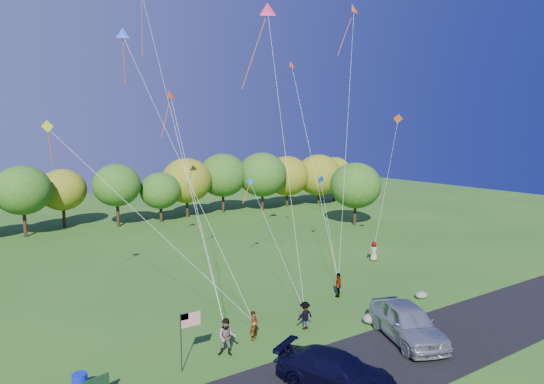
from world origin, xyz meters
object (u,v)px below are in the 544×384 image
Objects in this scene: minivan_silver at (407,322)px; flyer_a at (254,326)px; minivan_navy at (336,371)px; flyer_c at (305,315)px; flyer_b at (227,337)px; flyer_d at (338,285)px; flyer_e at (374,251)px.

minivan_silver is 8.21m from flyer_a.
flyer_a is (-0.34, 6.22, -0.03)m from minivan_navy.
minivan_navy is 3.35× the size of flyer_c.
flyer_b is 5.25m from flyer_c.
minivan_navy is 5.96m from flyer_b.
flyer_d is 10.00m from flyer_e.
minivan_silver is (6.39, 1.53, 0.21)m from minivan_navy.
minivan_silver is 16.05m from flyer_e.
flyer_a is at bearing 55.71° from flyer_e.
flyer_d is at bearing 99.24° from minivan_silver.
flyer_b reaches higher than flyer_c.
flyer_e is at bearing 13.61° from minivan_navy.
flyer_d reaches higher than flyer_c.
flyer_e is (16.93, 7.69, 0.05)m from flyer_a.
minivan_navy is 0.92× the size of minivan_silver.
minivan_silver is at bearing 11.50° from flyer_b.
minivan_silver is at bearing -12.95° from minivan_navy.
flyer_d is (5.17, 2.98, 0.03)m from flyer_c.
minivan_silver is 3.39× the size of flyer_e.
flyer_d is (10.41, 3.37, -0.13)m from flyer_b.
flyer_a is 0.97× the size of flyer_d.
minivan_silver is 5.60m from flyer_c.
flyer_b is at bearing 3.88° from flyer_c.
minivan_navy is 6.23m from flyer_a.
minivan_silver reaches higher than flyer_e.
flyer_d is at bearing -150.42° from flyer_c.
flyer_c is at bearing 61.68° from flyer_e.
minivan_navy is at bearing 71.26° from flyer_e.
minivan_navy is 3.22× the size of flyer_d.
flyer_c is 15.97m from flyer_e.
flyer_d is at bearing -12.32° from flyer_a.
flyer_d is at bearing 21.43° from minivan_navy.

